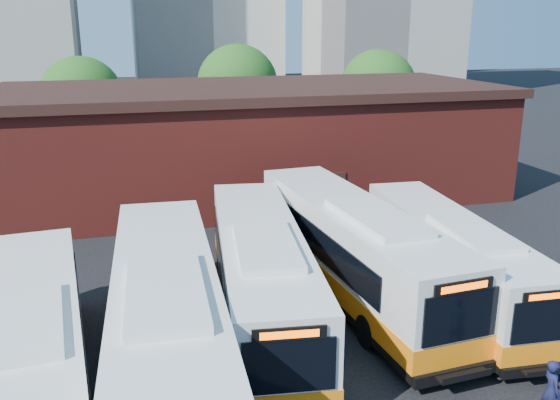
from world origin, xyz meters
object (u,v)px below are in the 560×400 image
object	(u,v)px
bus_mideast	(354,253)
bus_midwest	(261,280)
bus_west	(167,329)
transit_worker	(551,391)
bus_farwest	(36,354)
bus_east	(450,261)

from	to	relation	value
bus_mideast	bus_midwest	bearing A→B (deg)	-165.82
bus_west	bus_mideast	xyz separation A→B (m)	(7.12, 3.98, -0.00)
bus_midwest	transit_worker	distance (m)	9.12
bus_midwest	transit_worker	bearing A→B (deg)	-42.81
bus_farwest	bus_west	bearing A→B (deg)	-5.22
bus_east	transit_worker	size ratio (longest dim) A/B	6.87
bus_farwest	bus_midwest	xyz separation A→B (m)	(6.73, 2.72, 0.15)
bus_mideast	bus_east	xyz separation A→B (m)	(3.30, -1.20, -0.22)
bus_farwest	bus_east	distance (m)	14.12
bus_farwest	bus_midwest	bearing A→B (deg)	16.83
bus_midwest	bus_mideast	xyz separation A→B (m)	(3.81, 1.26, 0.07)
bus_farwest	bus_mideast	distance (m)	11.27
bus_mideast	bus_east	world-z (taller)	bus_mideast
bus_east	transit_worker	distance (m)	7.19
bus_west	bus_east	xyz separation A→B (m)	(10.43, 2.78, -0.22)
bus_midwest	bus_east	distance (m)	7.12
bus_west	transit_worker	world-z (taller)	bus_west
bus_west	bus_midwest	xyz separation A→B (m)	(3.31, 2.72, -0.08)
bus_midwest	bus_east	size ratio (longest dim) A/B	1.10
bus_farwest	bus_east	size ratio (longest dim) A/B	1.00
bus_farwest	bus_mideast	xyz separation A→B (m)	(10.54, 3.97, 0.22)
bus_west	transit_worker	size ratio (longest dim) A/B	7.91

